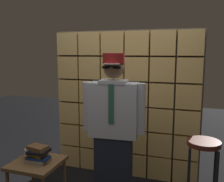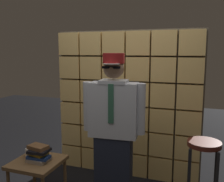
# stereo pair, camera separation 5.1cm
# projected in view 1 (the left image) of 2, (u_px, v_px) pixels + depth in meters

# --- Properties ---
(glass_block_wall) EXTENTS (2.00, 0.10, 2.00)m
(glass_block_wall) POSITION_uv_depth(u_px,v_px,m) (125.00, 105.00, 3.45)
(glass_block_wall) COLOR #F2C672
(glass_block_wall) RESTS_ON ground
(standing_person) EXTENTS (0.68, 0.30, 1.69)m
(standing_person) POSITION_uv_depth(u_px,v_px,m) (114.00, 130.00, 2.70)
(standing_person) COLOR #1E2333
(standing_person) RESTS_ON ground
(bar_stool) EXTENTS (0.34, 0.34, 0.79)m
(bar_stool) POSITION_uv_depth(u_px,v_px,m) (203.00, 159.00, 2.65)
(bar_stool) COLOR #592319
(bar_stool) RESTS_ON ground
(side_table) EXTENTS (0.52, 0.52, 0.50)m
(side_table) POSITION_uv_depth(u_px,v_px,m) (37.00, 167.00, 2.83)
(side_table) COLOR brown
(side_table) RESTS_ON ground
(book_stack) EXTENTS (0.25, 0.21, 0.19)m
(book_stack) POSITION_uv_depth(u_px,v_px,m) (38.00, 154.00, 2.79)
(book_stack) COLOR gray
(book_stack) RESTS_ON side_table
(coffee_mug) EXTENTS (0.13, 0.08, 0.09)m
(coffee_mug) POSITION_uv_depth(u_px,v_px,m) (28.00, 153.00, 2.93)
(coffee_mug) COLOR silver
(coffee_mug) RESTS_ON side_table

